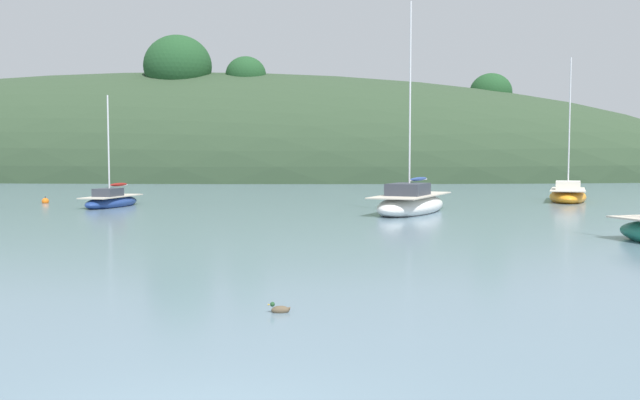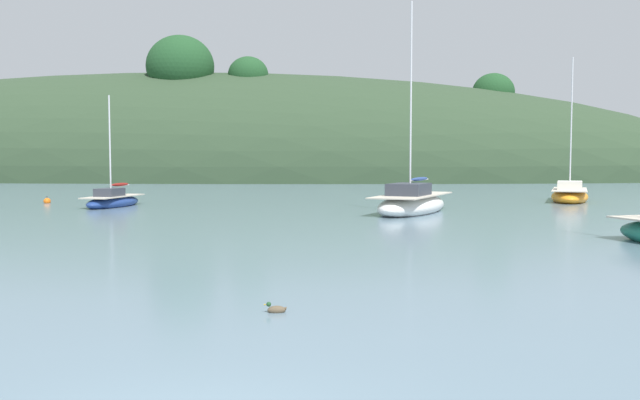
# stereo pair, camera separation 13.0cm
# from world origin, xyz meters

# --- Properties ---
(far_shoreline_hill) EXTENTS (150.00, 36.00, 32.88)m
(far_shoreline_hill) POSITION_xyz_m (-25.05, 83.32, 0.11)
(far_shoreline_hill) COLOR #2D422B
(far_shoreline_hill) RESTS_ON ground
(sailboat_white_near) EXTENTS (2.42, 5.41, 6.70)m
(sailboat_white_near) POSITION_xyz_m (-13.10, 31.82, 0.34)
(sailboat_white_near) COLOR navy
(sailboat_white_near) RESTS_ON ground
(sailboat_yellow_far) EXTENTS (4.18, 7.13, 9.64)m
(sailboat_yellow_far) POSITION_xyz_m (15.24, 38.56, 0.41)
(sailboat_yellow_far) COLOR orange
(sailboat_yellow_far) RESTS_ON ground
(sailboat_navy_dinghy) EXTENTS (5.32, 8.33, 11.16)m
(sailboat_navy_dinghy) POSITION_xyz_m (4.22, 28.76, 0.47)
(sailboat_navy_dinghy) COLOR white
(sailboat_navy_dinghy) RESTS_ON ground
(mooring_buoy_outer) EXTENTS (0.44, 0.44, 0.54)m
(mooring_buoy_outer) POSITION_xyz_m (-18.40, 34.37, 0.12)
(mooring_buoy_outer) COLOR orange
(mooring_buoy_outer) RESTS_ON ground
(duck_lone_right) EXTENTS (0.43, 0.23, 0.24)m
(duck_lone_right) POSITION_xyz_m (0.19, 5.92, 0.05)
(duck_lone_right) COLOR brown
(duck_lone_right) RESTS_ON ground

